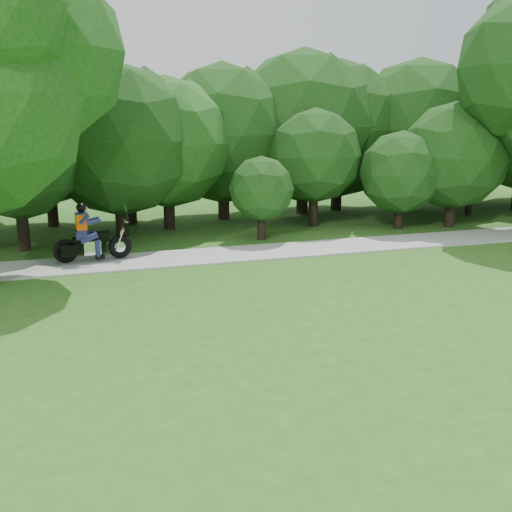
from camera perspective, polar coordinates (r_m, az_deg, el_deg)
ground at (r=13.45m, az=19.57°, el=-6.54°), size 100.00×100.00×0.00m
walkway at (r=20.10m, az=5.83°, el=0.77°), size 60.00×2.20×0.06m
tree_line at (r=26.24m, az=1.79°, el=11.86°), size 40.59×12.74×7.71m
touring_motorcycle at (r=18.70m, az=-16.48°, el=1.54°), size 2.45×0.82×1.86m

